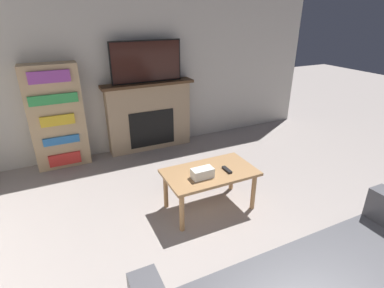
{
  "coord_description": "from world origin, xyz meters",
  "views": [
    {
      "loc": [
        -1.27,
        0.09,
        1.99
      ],
      "look_at": [
        0.0,
        2.74,
        0.68
      ],
      "focal_mm": 28.0,
      "sensor_mm": 36.0,
      "label": 1
    }
  ],
  "objects_px": {
    "bookshelf": "(57,117)",
    "coffee_table": "(210,176)",
    "tv": "(146,62)",
    "fireplace": "(149,116)"
  },
  "relations": [
    {
      "from": "bookshelf",
      "to": "coffee_table",
      "type": "bearing_deg",
      "value": -52.99
    },
    {
      "from": "fireplace",
      "to": "tv",
      "type": "xyz_separation_m",
      "value": [
        0.0,
        -0.02,
        0.81
      ]
    },
    {
      "from": "tv",
      "to": "bookshelf",
      "type": "xyz_separation_m",
      "value": [
        -1.28,
        -0.0,
        -0.63
      ]
    },
    {
      "from": "fireplace",
      "to": "coffee_table",
      "type": "distance_m",
      "value": 1.81
    },
    {
      "from": "fireplace",
      "to": "bookshelf",
      "type": "xyz_separation_m",
      "value": [
        -1.28,
        -0.02,
        0.18
      ]
    },
    {
      "from": "fireplace",
      "to": "coffee_table",
      "type": "xyz_separation_m",
      "value": [
        0.07,
        -1.81,
        -0.13
      ]
    },
    {
      "from": "tv",
      "to": "bookshelf",
      "type": "distance_m",
      "value": 1.43
    },
    {
      "from": "fireplace",
      "to": "bookshelf",
      "type": "relative_size",
      "value": 0.97
    },
    {
      "from": "fireplace",
      "to": "tv",
      "type": "distance_m",
      "value": 0.81
    },
    {
      "from": "coffee_table",
      "to": "tv",
      "type": "bearing_deg",
      "value": 92.09
    }
  ]
}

